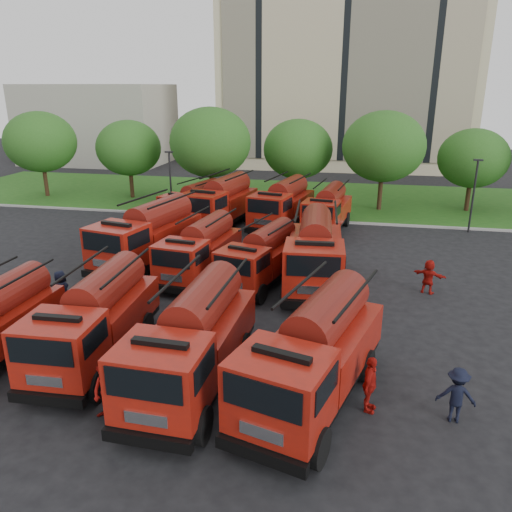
{
  "coord_description": "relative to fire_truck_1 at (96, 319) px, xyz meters",
  "views": [
    {
      "loc": [
        3.98,
        -18.92,
        9.76
      ],
      "look_at": [
        -0.62,
        3.95,
        1.8
      ],
      "focal_mm": 35.0,
      "sensor_mm": 36.0,
      "label": 1
    }
  ],
  "objects": [
    {
      "name": "lamp_post_0",
      "position": [
        -4.9,
        20.98,
        1.26
      ],
      "size": [
        0.6,
        0.25,
        5.11
      ],
      "color": "black",
      "rests_on": "ground"
    },
    {
      "name": "firefighter_0",
      "position": [
        7.55,
        -3.23,
        -1.63
      ],
      "size": [
        0.78,
        0.61,
        1.95
      ],
      "primitive_type": "imported",
      "rotation": [
        0.0,
        0.0,
        0.14
      ],
      "color": "#99100B",
      "rests_on": "ground"
    },
    {
      "name": "fire_truck_1",
      "position": [
        0.0,
        0.0,
        0.0
      ],
      "size": [
        2.85,
        7.23,
        3.25
      ],
      "rotation": [
        0.0,
        0.0,
        0.04
      ],
      "color": "black",
      "rests_on": "ground"
    },
    {
      "name": "fire_truck_11",
      "position": [
        7.28,
        19.38,
        -0.09
      ],
      "size": [
        3.27,
        7.02,
        3.08
      ],
      "rotation": [
        0.0,
        0.0,
        -0.14
      ],
      "color": "black",
      "rests_on": "ground"
    },
    {
      "name": "fire_truck_2",
      "position": [
        4.1,
        -1.02,
        0.08
      ],
      "size": [
        2.98,
        7.58,
        3.41
      ],
      "rotation": [
        0.0,
        0.0,
        -0.04
      ],
      "color": "black",
      "rests_on": "ground"
    },
    {
      "name": "tree_0",
      "position": [
        -18.9,
        25.78,
        3.38
      ],
      "size": [
        6.3,
        6.3,
        7.7
      ],
      "color": "#382314",
      "rests_on": "ground"
    },
    {
      "name": "lamp_post_1",
      "position": [
        17.1,
        20.98,
        1.26
      ],
      "size": [
        0.6,
        0.25,
        5.11
      ],
      "color": "black",
      "rests_on": "ground"
    },
    {
      "name": "ground",
      "position": [
        5.1,
        3.78,
        -1.63
      ],
      "size": [
        140.0,
        140.0,
        0.0
      ],
      "primitive_type": "plane",
      "color": "black",
      "rests_on": "ground"
    },
    {
      "name": "side_building",
      "position": [
        -24.9,
        47.78,
        3.37
      ],
      "size": [
        18.0,
        12.0,
        10.0
      ],
      "primitive_type": "cube",
      "color": "gray",
      "rests_on": "ground"
    },
    {
      "name": "firefighter_5",
      "position": [
        12.91,
        9.0,
        -1.63
      ],
      "size": [
        1.75,
        1.29,
        1.73
      ],
      "primitive_type": "imported",
      "rotation": [
        0.0,
        0.0,
        2.72
      ],
      "color": "#99100B",
      "rests_on": "ground"
    },
    {
      "name": "fire_truck_3",
      "position": [
        8.13,
        -1.08,
        0.1
      ],
      "size": [
        4.57,
        7.98,
        3.45
      ],
      "rotation": [
        0.0,
        0.0,
        -0.28
      ],
      "color": "black",
      "rests_on": "ground"
    },
    {
      "name": "tree_4",
      "position": [
        11.1,
        26.28,
        3.59
      ],
      "size": [
        6.55,
        6.55,
        8.01
      ],
      "color": "#382314",
      "rests_on": "ground"
    },
    {
      "name": "fire_truck_4",
      "position": [
        -2.22,
        10.14,
        0.16
      ],
      "size": [
        4.29,
        8.23,
        3.57
      ],
      "rotation": [
        0.0,
        0.0,
        -0.21
      ],
      "color": "black",
      "rests_on": "ground"
    },
    {
      "name": "tree_5",
      "position": [
        18.1,
        27.28,
        2.71
      ],
      "size": [
        5.46,
        5.46,
        6.68
      ],
      "color": "#382314",
      "rests_on": "ground"
    },
    {
      "name": "firefighter_1",
      "position": [
        2.1,
        -3.36,
        -1.63
      ],
      "size": [
        1.03,
        0.73,
        1.91
      ],
      "primitive_type": "imported",
      "rotation": [
        0.0,
        0.0,
        -0.25
      ],
      "color": "#99100B",
      "rests_on": "ground"
    },
    {
      "name": "firefighter_2",
      "position": [
        9.92,
        -1.3,
        -1.63
      ],
      "size": [
        0.85,
        1.22,
        1.89
      ],
      "primitive_type": "imported",
      "rotation": [
        0.0,
        0.0,
        1.35
      ],
      "color": "#99100B",
      "rests_on": "ground"
    },
    {
      "name": "firefighter_3",
      "position": [
        12.49,
        -1.28,
        -1.63
      ],
      "size": [
        1.21,
        0.7,
        1.8
      ],
      "primitive_type": "imported",
      "rotation": [
        0.0,
        0.0,
        3.06
      ],
      "color": "black",
      "rests_on": "ground"
    },
    {
      "name": "fire_truck_8",
      "position": [
        -2.61,
        19.77,
        -0.16
      ],
      "size": [
        3.86,
        6.79,
        2.93
      ],
      "rotation": [
        0.0,
        0.0,
        -0.27
      ],
      "color": "black",
      "rests_on": "ground"
    },
    {
      "name": "lawn",
      "position": [
        5.1,
        29.78,
        -1.57
      ],
      "size": [
        70.0,
        16.0,
        0.12
      ],
      "primitive_type": "cube",
      "color": "#164B14",
      "rests_on": "ground"
    },
    {
      "name": "tree_3",
      "position": [
        4.1,
        27.78,
        3.05
      ],
      "size": [
        5.88,
        5.88,
        7.19
      ],
      "color": "#382314",
      "rests_on": "ground"
    },
    {
      "name": "apartment_building",
      "position": [
        7.1,
        51.71,
        10.87
      ],
      "size": [
        30.0,
        14.18,
        25.0
      ],
      "color": "#C6BC93",
      "rests_on": "ground"
    },
    {
      "name": "fire_truck_6",
      "position": [
        4.61,
        8.62,
        -0.16
      ],
      "size": [
        3.78,
        6.77,
        2.92
      ],
      "rotation": [
        0.0,
        0.0,
        -0.26
      ],
      "color": "black",
      "rests_on": "ground"
    },
    {
      "name": "tree_1",
      "position": [
        -10.9,
        26.78,
        2.91
      ],
      "size": [
        5.71,
        5.71,
        6.98
      ],
      "color": "#382314",
      "rests_on": "ground"
    },
    {
      "name": "firefighter_4",
      "position": [
        -3.75,
        3.67,
        -1.63
      ],
      "size": [
        1.07,
        0.87,
        1.88
      ],
      "primitive_type": "imported",
      "rotation": [
        0.0,
        0.0,
        2.8
      ],
      "color": "black",
      "rests_on": "ground"
    },
    {
      "name": "curb",
      "position": [
        5.1,
        21.68,
        -1.56
      ],
      "size": [
        70.0,
        0.3,
        0.14
      ],
      "primitive_type": "cube",
      "color": "gray",
      "rests_on": "ground"
    },
    {
      "name": "fire_truck_10",
      "position": [
        4.03,
        19.71,
        0.07
      ],
      "size": [
        4.06,
        7.79,
        3.38
      ],
      "rotation": [
        0.0,
        0.0,
        -0.21
      ],
      "color": "black",
      "rests_on": "ground"
    },
    {
      "name": "fire_truck_9",
      "position": [
        -0.36,
        18.9,
        0.16
      ],
      "size": [
        4.16,
        8.21,
        3.57
      ],
      "rotation": [
        0.0,
        0.0,
        -0.2
      ],
      "color": "black",
      "rests_on": "ground"
    },
    {
      "name": "fire_truck_7",
      "position": [
        7.29,
        8.84,
        0.17
      ],
      "size": [
        3.3,
        8.03,
        3.58
      ],
      "rotation": [
        0.0,
        0.0,
        0.07
      ],
      "color": "black",
      "rests_on": "ground"
    },
    {
      "name": "tree_2",
      "position": [
        -2.9,
        25.28,
        3.72
      ],
      "size": [
        6.72,
        6.72,
        8.22
      ],
      "color": "#382314",
      "rests_on": "ground"
    },
    {
      "name": "fire_truck_5",
      "position": [
        1.23,
        8.92,
        -0.1
      ],
      "size": [
        3.16,
        6.95,
        3.05
      ],
      "rotation": [
        0.0,
        0.0,
        -0.13
      ],
      "color": "black",
      "rests_on": "ground"
    }
  ]
}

